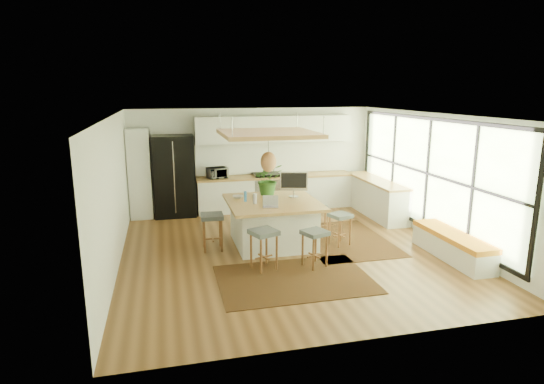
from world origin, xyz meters
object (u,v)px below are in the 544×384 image
object	(u,v)px
island	(273,223)
stool_near_right	(315,248)
stool_right_front	(340,229)
fridge	(174,180)
island_plant	(268,183)
stool_near_left	(264,250)
laptop	(270,201)
monitor	(294,185)
stool_right_back	(320,219)
microwave	(217,172)
stool_left_side	(212,233)

from	to	relation	value
island	stool_near_right	bearing A→B (deg)	-72.08
stool_right_front	stool_near_right	bearing A→B (deg)	-131.93
fridge	island_plant	bearing A→B (deg)	-47.36
island	stool_right_front	bearing A→B (deg)	-15.99
stool_near_left	laptop	size ratio (longest dim) A/B	2.28
island	monitor	size ratio (longest dim) A/B	3.09
stool_near_right	island_plant	size ratio (longest dim) A/B	0.99
island	laptop	xyz separation A→B (m)	(-0.16, -0.47, 0.58)
fridge	island	distance (m)	3.40
stool_right_back	laptop	bearing A→B (deg)	-147.44
fridge	monitor	world-z (taller)	fridge
microwave	stool_near_right	bearing A→B (deg)	-90.18
stool_left_side	island_plant	size ratio (longest dim) A/B	1.07
monitor	island_plant	bearing A→B (deg)	160.54
stool_near_right	stool_right_front	size ratio (longest dim) A/B	1.02
stool_near_left	island	bearing A→B (deg)	69.54
stool_right_front	monitor	world-z (taller)	monitor
island	stool_left_side	distance (m)	1.27
stool_right_front	laptop	world-z (taller)	laptop
stool_near_left	stool_left_side	xyz separation A→B (m)	(-0.78, 1.24, 0.00)
stool_right_front	laptop	xyz separation A→B (m)	(-1.51, -0.09, 0.70)
island	laptop	size ratio (longest dim) A/B	5.71
island	stool_left_side	bearing A→B (deg)	-177.97
fridge	laptop	bearing A→B (deg)	-60.68
microwave	stool_right_front	bearing A→B (deg)	-72.69
fridge	stool_right_back	distance (m)	3.95
stool_near_right	stool_left_side	size ratio (longest dim) A/B	0.93
fridge	stool_near_left	xyz separation A→B (m)	(1.43, -4.06, -0.57)
laptop	microwave	world-z (taller)	microwave
fridge	stool_left_side	xyz separation A→B (m)	(0.65, -2.82, -0.57)
stool_left_side	microwave	size ratio (longest dim) A/B	1.49
stool_right_front	laptop	size ratio (longest dim) A/B	2.08
stool_near_right	stool_near_left	bearing A→B (deg)	173.87
stool_near_left	stool_near_right	bearing A→B (deg)	-6.13
stool_left_side	laptop	distance (m)	1.37
laptop	island_plant	bearing A→B (deg)	92.45
stool_right_back	stool_left_side	world-z (taller)	stool_left_side
fridge	stool_near_left	bearing A→B (deg)	-69.56
stool_left_side	island	bearing A→B (deg)	2.03
stool_right_back	microwave	world-z (taller)	microwave
monitor	island_plant	distance (m)	0.58
laptop	island_plant	xyz separation A→B (m)	(0.20, 1.05, 0.15)
stool_near_left	stool_right_back	distance (m)	2.35
stool_left_side	island_plant	distance (m)	1.68
stool_near_left	stool_near_right	xyz separation A→B (m)	(0.93, -0.10, 0.00)
stool_near_left	laptop	bearing A→B (deg)	68.67
microwave	island_plant	xyz separation A→B (m)	(0.85, -2.19, 0.11)
stool_near_left	island_plant	xyz separation A→B (m)	(0.52, 1.86, 0.85)
fridge	microwave	world-z (taller)	fridge
stool_near_right	stool_right_front	distance (m)	1.34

